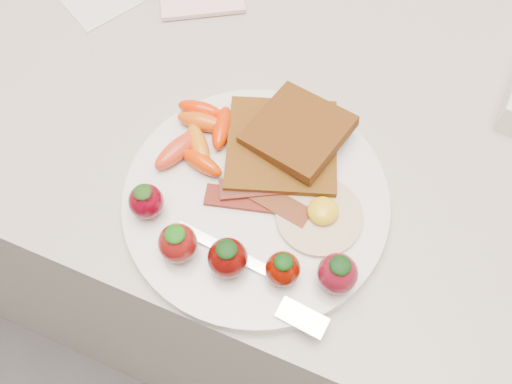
% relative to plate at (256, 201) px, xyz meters
% --- Properties ---
extents(counter, '(2.00, 0.60, 0.90)m').
position_rel_plate_xyz_m(counter, '(-0.00, 0.17, -0.46)').
color(counter, gray).
rests_on(counter, ground).
extents(plate, '(0.27, 0.27, 0.02)m').
position_rel_plate_xyz_m(plate, '(0.00, 0.00, 0.00)').
color(plate, silver).
rests_on(plate, counter).
extents(toast_lower, '(0.14, 0.14, 0.01)m').
position_rel_plate_xyz_m(toast_lower, '(0.00, 0.06, 0.02)').
color(toast_lower, '#51330F').
rests_on(toast_lower, plate).
extents(toast_upper, '(0.11, 0.11, 0.02)m').
position_rel_plate_xyz_m(toast_upper, '(0.01, 0.08, 0.03)').
color(toast_upper, '#3C270E').
rests_on(toast_upper, toast_lower).
extents(fried_egg, '(0.11, 0.11, 0.02)m').
position_rel_plate_xyz_m(fried_egg, '(0.07, 0.00, 0.01)').
color(fried_egg, silver).
rests_on(fried_egg, plate).
extents(bacon_strips, '(0.11, 0.07, 0.01)m').
position_rel_plate_xyz_m(bacon_strips, '(0.00, 0.00, 0.01)').
color(bacon_strips, '#360901').
rests_on(bacon_strips, plate).
extents(baby_carrots, '(0.08, 0.10, 0.02)m').
position_rel_plate_xyz_m(baby_carrots, '(-0.08, 0.04, 0.02)').
color(baby_carrots, '#D04C0A').
rests_on(baby_carrots, plate).
extents(strawberries, '(0.23, 0.07, 0.05)m').
position_rel_plate_xyz_m(strawberries, '(0.01, -0.07, 0.03)').
color(strawberries, '#59010F').
rests_on(strawberries, plate).
extents(fork, '(0.17, 0.06, 0.00)m').
position_rel_plate_xyz_m(fork, '(0.04, -0.08, 0.01)').
color(fork, white).
rests_on(fork, plate).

